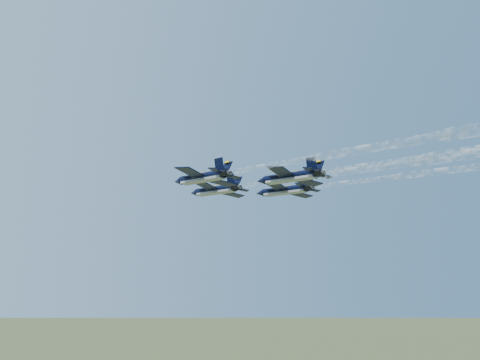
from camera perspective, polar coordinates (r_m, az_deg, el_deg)
jet_lead at (r=113.38m, az=-2.70°, el=-1.09°), size 12.65×16.64×3.92m
jet_left at (r=98.02m, az=-4.15°, el=0.26°), size 12.65×16.64×3.92m
jet_right at (r=114.07m, az=4.71°, el=-1.12°), size 12.65×16.64×3.92m
jet_slot at (r=97.61m, az=5.29°, el=0.32°), size 12.65×16.64×3.92m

